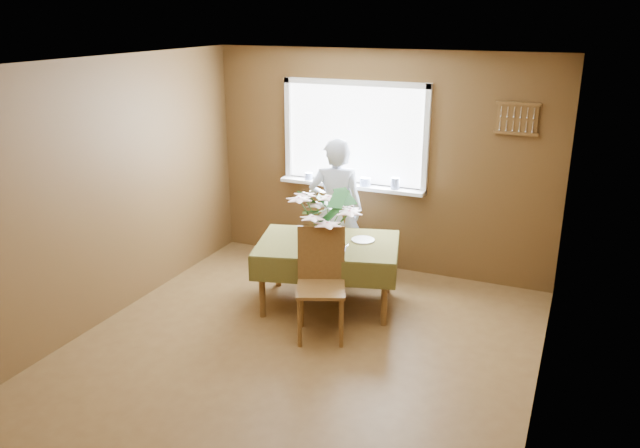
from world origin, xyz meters
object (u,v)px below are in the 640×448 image
at_px(seated_woman, 336,211).
at_px(chair_near, 321,278).
at_px(flower_bouquet, 325,215).
at_px(dining_table, 328,250).
at_px(chair_far, 332,231).

bearing_deg(seated_woman, chair_near, 86.02).
height_order(chair_near, flower_bouquet, flower_bouquet).
bearing_deg(seated_woman, dining_table, 85.14).
bearing_deg(chair_near, seated_woman, 83.51).
relative_size(chair_near, seated_woman, 0.63).
height_order(chair_far, flower_bouquet, flower_bouquet).
relative_size(chair_far, seated_woman, 0.63).
distance_m(dining_table, flower_bouquet, 0.48).
distance_m(chair_far, seated_woman, 0.28).
relative_size(dining_table, chair_near, 1.57).
relative_size(chair_far, chair_near, 1.00).
relative_size(dining_table, flower_bouquet, 2.51).
xyz_separation_m(dining_table, chair_far, (-0.24, 0.69, -0.05)).
xyz_separation_m(chair_near, flower_bouquet, (-0.12, 0.37, 0.48)).
height_order(chair_near, seated_woman, seated_woman).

